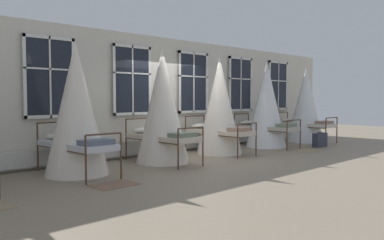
{
  "coord_description": "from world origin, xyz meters",
  "views": [
    {
      "loc": [
        -7.21,
        -7.49,
        1.54
      ],
      "look_at": [
        -0.05,
        -0.13,
        0.97
      ],
      "focal_mm": 37.73,
      "sensor_mm": 36.0,
      "label": 1
    }
  ],
  "objects_px": {
    "suitcase_dark": "(320,140)",
    "cot_sixth": "(306,106)",
    "cot_third": "(162,108)",
    "cot_fifth": "(266,105)",
    "cot_second": "(76,110)",
    "cot_fourth": "(219,107)"
  },
  "relations": [
    {
      "from": "cot_second",
      "to": "cot_fourth",
      "type": "bearing_deg",
      "value": -89.46
    },
    {
      "from": "cot_second",
      "to": "cot_fourth",
      "type": "xyz_separation_m",
      "value": [
        4.33,
        0.07,
        -0.01
      ]
    },
    {
      "from": "cot_fourth",
      "to": "cot_fifth",
      "type": "xyz_separation_m",
      "value": [
        2.19,
        -0.0,
        0.02
      ]
    },
    {
      "from": "cot_third",
      "to": "suitcase_dark",
      "type": "relative_size",
      "value": 4.72
    },
    {
      "from": "suitcase_dark",
      "to": "cot_second",
      "type": "bearing_deg",
      "value": 175.01
    },
    {
      "from": "cot_sixth",
      "to": "suitcase_dark",
      "type": "relative_size",
      "value": 4.54
    },
    {
      "from": "suitcase_dark",
      "to": "cot_sixth",
      "type": "bearing_deg",
      "value": 50.5
    },
    {
      "from": "cot_second",
      "to": "cot_fourth",
      "type": "distance_m",
      "value": 4.33
    },
    {
      "from": "cot_third",
      "to": "cot_fifth",
      "type": "bearing_deg",
      "value": -87.65
    },
    {
      "from": "cot_sixth",
      "to": "cot_fourth",
      "type": "bearing_deg",
      "value": 90.07
    },
    {
      "from": "cot_third",
      "to": "cot_fourth",
      "type": "relative_size",
      "value": 1.02
    },
    {
      "from": "cot_third",
      "to": "cot_fifth",
      "type": "xyz_separation_m",
      "value": [
        4.32,
        0.09,
        -0.0
      ]
    },
    {
      "from": "cot_third",
      "to": "suitcase_dark",
      "type": "distance_m",
      "value": 5.7
    },
    {
      "from": "cot_sixth",
      "to": "suitcase_dark",
      "type": "height_order",
      "value": "cot_sixth"
    },
    {
      "from": "cot_fifth",
      "to": "cot_sixth",
      "type": "bearing_deg",
      "value": -92.82
    },
    {
      "from": "cot_third",
      "to": "cot_sixth",
      "type": "xyz_separation_m",
      "value": [
        6.52,
        0.0,
        -0.05
      ]
    },
    {
      "from": "cot_second",
      "to": "cot_third",
      "type": "relative_size",
      "value": 0.99
    },
    {
      "from": "cot_fifth",
      "to": "suitcase_dark",
      "type": "relative_size",
      "value": 4.7
    },
    {
      "from": "cot_third",
      "to": "cot_sixth",
      "type": "relative_size",
      "value": 1.04
    },
    {
      "from": "cot_fourth",
      "to": "cot_fifth",
      "type": "height_order",
      "value": "cot_fifth"
    },
    {
      "from": "cot_fourth",
      "to": "cot_sixth",
      "type": "height_order",
      "value": "cot_fourth"
    },
    {
      "from": "cot_second",
      "to": "cot_sixth",
      "type": "height_order",
      "value": "cot_second"
    }
  ]
}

